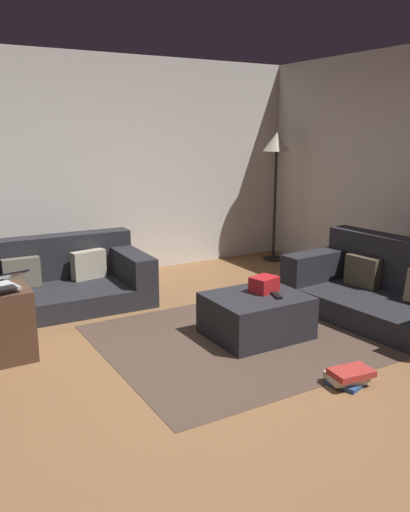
# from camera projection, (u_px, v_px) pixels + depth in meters

# --- Properties ---
(ground_plane) EXTENTS (6.40, 6.40, 0.00)m
(ground_plane) POSITION_uv_depth(u_px,v_px,m) (193.00, 386.00, 3.66)
(ground_plane) COLOR brown
(rear_partition) EXTENTS (6.40, 0.12, 2.60)m
(rear_partition) POSITION_uv_depth(u_px,v_px,m) (59.00, 169.00, 5.98)
(rear_partition) COLOR silver
(rear_partition) RESTS_ON ground_plane
(couch_left) EXTENTS (1.73, 1.05, 0.66)m
(couch_left) POSITION_uv_depth(u_px,v_px,m) (58.00, 280.00, 5.33)
(couch_left) COLOR #26262B
(couch_left) RESTS_ON ground_plane
(couch_right) EXTENTS (1.07, 1.83, 0.73)m
(couch_right) POSITION_uv_depth(u_px,v_px,m) (389.00, 290.00, 4.91)
(couch_right) COLOR #26262B
(couch_right) RESTS_ON ground_plane
(ottoman) EXTENTS (0.81, 0.68, 0.37)m
(ottoman) POSITION_uv_depth(u_px,v_px,m) (256.00, 315.00, 4.51)
(ottoman) COLOR #26262B
(ottoman) RESTS_ON ground_plane
(gift_box) EXTENTS (0.26, 0.22, 0.13)m
(gift_box) POSITION_uv_depth(u_px,v_px,m) (264.00, 284.00, 4.55)
(gift_box) COLOR red
(gift_box) RESTS_ON ottoman
(tv_remote) EXTENTS (0.10, 0.17, 0.02)m
(tv_remote) POSITION_uv_depth(u_px,v_px,m) (276.00, 295.00, 4.43)
(tv_remote) COLOR black
(tv_remote) RESTS_ON ottoman
(book_stack) EXTENTS (0.33, 0.29, 0.12)m
(book_stack) POSITION_uv_depth(u_px,v_px,m) (349.00, 377.00, 3.66)
(book_stack) COLOR #2D5193
(book_stack) RESTS_ON ground_plane
(corner_lamp) EXTENTS (0.36, 0.36, 1.71)m
(corner_lamp) POSITION_uv_depth(u_px,v_px,m) (276.00, 152.00, 6.88)
(corner_lamp) COLOR black
(corner_lamp) RESTS_ON ground_plane
(area_rug) EXTENTS (2.60, 2.00, 0.01)m
(area_rug) POSITION_uv_depth(u_px,v_px,m) (256.00, 335.00, 4.56)
(area_rug) COLOR #4F3C30
(area_rug) RESTS_ON ground_plane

